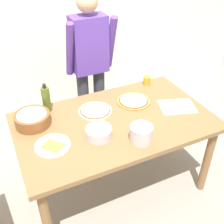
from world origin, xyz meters
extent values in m
plane|color=gray|center=(0.00, 0.00, 0.00)|extent=(8.00, 8.00, 0.00)
cube|color=silver|center=(0.00, 1.60, 1.30)|extent=(5.60, 0.10, 2.60)
cube|color=brown|center=(0.00, 0.00, 0.74)|extent=(1.60, 0.96, 0.04)
cylinder|color=brown|center=(-0.72, -0.40, 0.36)|extent=(0.07, 0.07, 0.72)
cylinder|color=brown|center=(0.72, -0.40, 0.36)|extent=(0.07, 0.07, 0.72)
cylinder|color=brown|center=(-0.72, 0.40, 0.36)|extent=(0.07, 0.07, 0.72)
cylinder|color=brown|center=(0.72, 0.40, 0.36)|extent=(0.07, 0.07, 0.72)
cylinder|color=#2D2D38|center=(0.00, 0.76, 0.42)|extent=(0.12, 0.12, 0.85)
cylinder|color=#2D2D38|center=(0.18, 0.76, 0.42)|extent=(0.12, 0.12, 0.85)
cube|color=#56389E|center=(0.09, 0.76, 1.12)|extent=(0.34, 0.20, 0.55)
cylinder|color=#56389E|center=(-0.12, 0.71, 1.12)|extent=(0.07, 0.21, 0.55)
cylinder|color=#56389E|center=(0.30, 0.71, 1.12)|extent=(0.07, 0.21, 0.55)
sphere|color=tan|center=(0.09, 0.76, 1.52)|extent=(0.20, 0.20, 0.20)
cylinder|color=beige|center=(-0.10, 0.18, 0.77)|extent=(0.29, 0.29, 0.01)
cylinder|color=#B22D1E|center=(-0.10, 0.18, 0.77)|extent=(0.26, 0.26, 0.00)
cylinder|color=beige|center=(-0.10, 0.18, 0.78)|extent=(0.24, 0.24, 0.00)
cylinder|color=#C67A33|center=(0.27, 0.18, 0.77)|extent=(0.30, 0.30, 0.01)
cylinder|color=#B22D1E|center=(0.27, 0.18, 0.77)|extent=(0.26, 0.26, 0.00)
cylinder|color=beige|center=(0.27, 0.18, 0.78)|extent=(0.24, 0.24, 0.00)
cylinder|color=white|center=(-0.55, -0.09, 0.77)|extent=(0.26, 0.26, 0.01)
cube|color=#CC8438|center=(-0.55, -0.11, 0.78)|extent=(0.17, 0.17, 0.01)
cylinder|color=brown|center=(-0.61, 0.23, 0.81)|extent=(0.28, 0.28, 0.10)
ellipsoid|color=beige|center=(-0.61, 0.23, 0.85)|extent=(0.25, 0.25, 0.05)
cylinder|color=#B7B7BC|center=(-0.20, -0.14, 0.80)|extent=(0.20, 0.20, 0.08)
cylinder|color=#47561E|center=(-0.46, 0.38, 0.87)|extent=(0.07, 0.07, 0.22)
cylinder|color=black|center=(-0.46, 0.38, 1.00)|extent=(0.03, 0.03, 0.04)
cylinder|color=#B7B7BC|center=(0.07, -0.31, 0.82)|extent=(0.17, 0.17, 0.12)
torus|color=#A5A5AD|center=(0.07, -0.31, 0.88)|extent=(0.17, 0.17, 0.01)
cylinder|color=orange|center=(0.55, 0.40, 0.80)|extent=(0.07, 0.07, 0.08)
cube|color=white|center=(0.58, -0.06, 0.77)|extent=(0.35, 0.30, 0.01)
camera|label=1|loc=(-0.81, -1.66, 2.12)|focal=44.92mm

